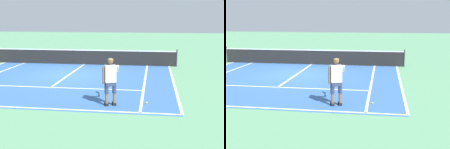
# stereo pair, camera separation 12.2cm
# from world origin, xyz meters

# --- Properties ---
(ground_plane) EXTENTS (80.00, 80.00, 0.00)m
(ground_plane) POSITION_xyz_m (0.00, 0.00, 0.00)
(ground_plane) COLOR #609E70
(court_inner_surface) EXTENTS (10.98, 9.78, 0.00)m
(court_inner_surface) POSITION_xyz_m (0.00, -1.26, 0.00)
(court_inner_surface) COLOR #3866A8
(court_inner_surface) RESTS_ON ground
(line_baseline) EXTENTS (10.98, 0.10, 0.01)m
(line_baseline) POSITION_xyz_m (0.00, -5.95, 0.00)
(line_baseline) COLOR white
(line_baseline) RESTS_ON ground
(line_service) EXTENTS (8.23, 0.10, 0.01)m
(line_service) POSITION_xyz_m (0.00, -2.97, 0.00)
(line_service) COLOR white
(line_service) RESTS_ON ground
(line_centre_service) EXTENTS (0.10, 6.40, 0.01)m
(line_centre_service) POSITION_xyz_m (0.00, 0.23, 0.00)
(line_centre_service) COLOR white
(line_centre_service) RESTS_ON ground
(line_singles_right) EXTENTS (0.10, 9.38, 0.01)m
(line_singles_right) POSITION_xyz_m (4.12, -1.26, 0.00)
(line_singles_right) COLOR white
(line_singles_right) RESTS_ON ground
(line_doubles_right) EXTENTS (0.10, 9.38, 0.01)m
(line_doubles_right) POSITION_xyz_m (5.49, -1.26, 0.00)
(line_doubles_right) COLOR white
(line_doubles_right) RESTS_ON ground
(tennis_net) EXTENTS (11.96, 0.08, 1.07)m
(tennis_net) POSITION_xyz_m (0.00, 3.43, 0.50)
(tennis_net) COLOR #333338
(tennis_net) RESTS_ON ground
(tennis_player) EXTENTS (0.58, 1.22, 1.71)m
(tennis_player) POSITION_xyz_m (3.02, -5.24, 0.99)
(tennis_player) COLOR black
(tennis_player) RESTS_ON ground
(tennis_ball_near_feet) EXTENTS (0.07, 0.07, 0.07)m
(tennis_ball_near_feet) POSITION_xyz_m (4.30, -4.87, 0.03)
(tennis_ball_near_feet) COLOR #CCE02D
(tennis_ball_near_feet) RESTS_ON ground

